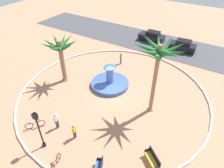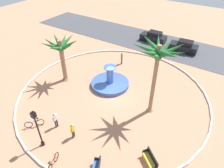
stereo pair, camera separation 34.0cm
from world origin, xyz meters
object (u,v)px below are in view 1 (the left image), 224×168
person_cyclist_photo (74,131)px  parked_car_second (182,46)px  palm_tree_near_fountain (159,56)px  bicycle_by_lamppost (35,124)px  palm_tree_by_curb (60,50)px  person_cyclist_helmet (56,120)px  person_pedestrian_stroll (121,58)px  bench_west (152,160)px  parked_car_leftmost (152,37)px  bicycle_red_frame (55,164)px  fountain (110,83)px  lamppost (39,127)px

person_cyclist_photo → parked_car_second: (2.89, 20.52, -0.11)m
palm_tree_near_fountain → bicycle_by_lamppost: size_ratio=5.28×
palm_tree_by_curb → parked_car_second: size_ratio=1.28×
person_cyclist_helmet → person_pedestrian_stroll: bearing=93.5°
bench_west → parked_car_second: 19.60m
parked_car_leftmost → parked_car_second: (5.03, -0.70, 0.00)m
bicycle_red_frame → parked_car_leftmost: (-2.67, 24.03, 0.40)m
fountain → parked_car_second: 13.52m
person_cyclist_photo → lamppost: bearing=-128.7°
bicycle_red_frame → bicycle_by_lamppost: (-4.22, 1.80, 0.00)m
fountain → bench_west: fountain is taller
fountain → person_pedestrian_stroll: bearing=105.7°
lamppost → person_pedestrian_stroll: lamppost is taller
palm_tree_by_curb → parked_car_second: 17.70m
palm_tree_by_curb → lamppost: (4.89, -7.80, -1.70)m
palm_tree_by_curb → person_cyclist_helmet: bearing=-52.5°
bicycle_red_frame → parked_car_second: (2.36, 23.32, 0.40)m
palm_tree_near_fountain → parked_car_leftmost: (-6.20, 14.75, -5.17)m
person_cyclist_photo → parked_car_second: bearing=82.0°
bicycle_by_lamppost → parked_car_leftmost: bearing=86.0°
bench_west → parked_car_second: parked_car_second is taller
fountain → bicycle_red_frame: size_ratio=2.58×
fountain → palm_tree_near_fountain: size_ratio=0.59×
lamppost → parked_car_leftmost: 23.24m
bicycle_red_frame → parked_car_leftmost: size_ratio=0.41×
palm_tree_near_fountain → palm_tree_by_curb: 10.74m
palm_tree_near_fountain → person_cyclist_helmet: size_ratio=4.33×
bicycle_by_lamppost → person_cyclist_photo: size_ratio=0.86×
palm_tree_by_curb → lamppost: 9.36m
person_cyclist_helmet → parked_car_leftmost: size_ratio=0.42×
person_cyclist_helmet → parked_car_leftmost: 21.19m
person_cyclist_photo → person_cyclist_helmet: bearing=179.0°
lamppost → person_pedestrian_stroll: (-1.22, 14.49, -1.31)m
fountain → palm_tree_by_curb: 6.46m
person_cyclist_helmet → parked_car_leftmost: bearing=90.3°
bicycle_by_lamppost → person_cyclist_photo: (3.70, 1.01, 0.51)m
palm_tree_near_fountain → bicycle_red_frame: bearing=-110.8°
lamppost → person_cyclist_photo: bearing=51.3°
palm_tree_by_curb → parked_car_leftmost: size_ratio=1.31×
lamppost → parked_car_leftmost: (-0.57, 23.19, -1.46)m
bicycle_by_lamppost → person_cyclist_helmet: bearing=32.0°
lamppost → person_cyclist_helmet: 2.43m
person_pedestrian_stroll → bicycle_red_frame: bearing=-77.8°
bench_west → lamppost: lamppost is taller
bicycle_red_frame → parked_car_leftmost: parked_car_leftmost is taller
lamppost → person_pedestrian_stroll: 14.60m
palm_tree_by_curb → person_pedestrian_stroll: palm_tree_by_curb is taller
fountain → parked_car_leftmost: (-0.70, 13.50, 0.44)m
palm_tree_near_fountain → person_pedestrian_stroll: 10.43m
bicycle_red_frame → bicycle_by_lamppost: bearing=157.0°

